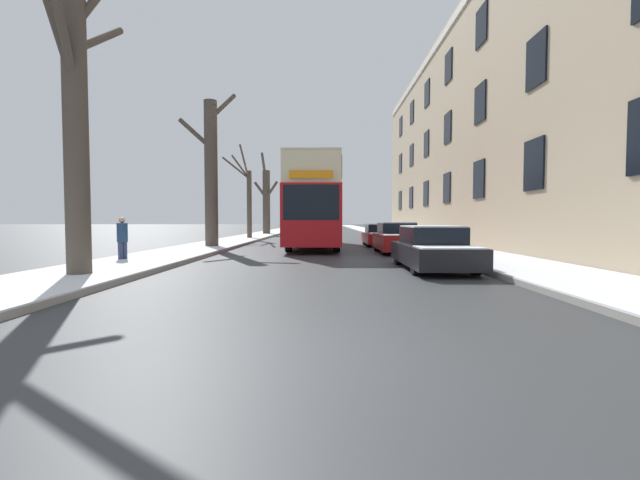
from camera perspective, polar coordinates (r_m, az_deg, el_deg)
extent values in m
plane|color=#303335|center=(4.54, -1.61, -16.01)|extent=(320.00, 320.00, 0.00)
cube|color=gray|center=(57.65, -5.43, 1.23)|extent=(3.08, 130.00, 0.13)
cube|color=silver|center=(57.65, -5.43, 1.31)|extent=(3.05, 130.00, 0.03)
cube|color=gray|center=(57.61, 6.53, 1.22)|extent=(3.08, 130.00, 0.13)
cube|color=silver|center=(57.61, 6.53, 1.30)|extent=(3.05, 130.00, 0.03)
cube|color=tan|center=(29.05, 25.50, 12.86)|extent=(9.00, 42.83, 13.48)
cube|color=black|center=(17.01, 26.62, 8.97)|extent=(0.08, 1.40, 1.80)
cube|color=black|center=(21.96, 20.43, 7.59)|extent=(0.08, 1.40, 1.80)
cube|color=black|center=(27.07, 16.56, 6.67)|extent=(0.08, 1.40, 1.80)
cube|color=black|center=(32.28, 13.94, 6.03)|extent=(0.08, 1.40, 1.80)
cube|color=black|center=(37.53, 12.05, 5.56)|extent=(0.08, 1.40, 1.80)
cube|color=black|center=(42.82, 10.63, 5.20)|extent=(0.08, 1.40, 1.80)
cube|color=black|center=(17.78, 26.88, 20.55)|extent=(0.08, 1.40, 1.80)
cube|color=black|center=(22.56, 20.58, 16.72)|extent=(0.08, 1.40, 1.80)
cube|color=black|center=(27.57, 16.66, 14.14)|extent=(0.08, 1.40, 1.80)
cube|color=black|center=(32.69, 14.01, 12.33)|extent=(0.08, 1.40, 1.80)
cube|color=black|center=(37.89, 12.11, 11.00)|extent=(0.08, 1.40, 1.80)
cube|color=black|center=(43.13, 10.67, 9.98)|extent=(0.08, 1.40, 1.80)
cube|color=black|center=(23.71, 20.73, 25.17)|extent=(0.08, 1.40, 1.80)
cube|color=black|center=(28.51, 16.76, 21.24)|extent=(0.08, 1.40, 1.80)
cube|color=black|center=(33.49, 14.08, 18.40)|extent=(0.08, 1.40, 1.80)
cube|color=black|center=(38.58, 12.16, 16.29)|extent=(0.08, 1.40, 1.80)
cube|color=black|center=(43.74, 10.71, 14.65)|extent=(0.08, 1.40, 1.80)
cube|color=beige|center=(29.35, 16.81, 25.60)|extent=(0.12, 41.98, 0.44)
cylinder|color=#4C4238|center=(12.10, -29.78, 12.84)|extent=(0.56, 0.56, 7.34)
cylinder|color=#4C4238|center=(12.22, -31.54, 22.37)|extent=(0.30, 1.23, 2.12)
cylinder|color=#4C4238|center=(11.75, -31.66, 25.02)|extent=(0.79, 2.32, 2.72)
cylinder|color=#4C4238|center=(13.72, -27.37, 22.66)|extent=(0.25, 2.36, 1.59)
cylinder|color=#4C4238|center=(22.57, -14.32, 8.37)|extent=(0.65, 0.65, 7.48)
cylinder|color=#4C4238|center=(23.85, -14.26, 12.02)|extent=(0.73, 2.27, 1.50)
cylinder|color=#4C4238|center=(23.12, -16.29, 13.45)|extent=(1.74, 0.31, 1.60)
cylinder|color=#4C4238|center=(23.68, -12.85, 16.95)|extent=(1.23, 1.50, 1.64)
cylinder|color=#4C4238|center=(32.72, -9.41, 4.58)|extent=(0.36, 0.36, 5.18)
cylinder|color=#4C4238|center=(32.28, -11.12, 9.38)|extent=(1.74, 1.77, 1.47)
cylinder|color=#4C4238|center=(31.85, -10.01, 10.04)|extent=(0.35, 2.41, 2.38)
cylinder|color=#4C4238|center=(32.07, -10.51, 9.49)|extent=(1.00, 2.05, 1.56)
cylinder|color=#4C4238|center=(42.85, -7.16, 4.93)|extent=(0.73, 0.73, 6.39)
cylinder|color=#4C4238|center=(42.32, -6.48, 6.64)|extent=(1.47, 1.36, 1.67)
cylinder|color=#4C4238|center=(43.84, -7.46, 9.54)|extent=(0.94, 1.66, 3.23)
cylinder|color=#4C4238|center=(43.08, -7.92, 6.58)|extent=(1.39, 0.45, 1.74)
cube|color=red|center=(23.02, -0.74, 3.18)|extent=(2.56, 10.98, 2.67)
cube|color=beige|center=(23.13, -0.74, 8.11)|extent=(2.51, 10.76, 1.31)
cube|color=beige|center=(23.21, -0.74, 9.87)|extent=(2.51, 10.76, 0.12)
cube|color=black|center=(23.03, -0.74, 4.47)|extent=(2.59, 9.66, 1.39)
cube|color=black|center=(23.13, -0.74, 8.27)|extent=(2.59, 9.66, 0.99)
cube|color=black|center=(17.57, -1.20, 5.05)|extent=(2.31, 0.06, 1.46)
cube|color=orange|center=(17.65, -1.20, 8.76)|extent=(1.79, 0.05, 0.32)
cylinder|color=black|center=(19.81, -4.20, -0.02)|extent=(0.30, 1.09, 1.09)
cylinder|color=black|center=(19.75, 2.24, -0.02)|extent=(0.30, 1.09, 1.09)
cylinder|color=black|center=(26.16, -3.00, 0.63)|extent=(0.30, 1.09, 1.09)
cylinder|color=black|center=(26.11, 1.87, 0.62)|extent=(0.30, 1.09, 1.09)
cube|color=black|center=(13.10, 14.82, -1.83)|extent=(1.80, 4.53, 0.57)
cube|color=black|center=(13.25, 14.66, 0.57)|extent=(1.55, 2.26, 0.51)
cube|color=silver|center=(13.24, 14.67, 1.77)|extent=(1.51, 2.15, 0.04)
cube|color=silver|center=(11.54, 16.78, -0.95)|extent=(1.62, 1.18, 0.03)
cylinder|color=black|center=(11.62, 12.66, -3.09)|extent=(0.20, 0.61, 0.61)
cylinder|color=black|center=(12.05, 20.04, -2.99)|extent=(0.20, 0.61, 0.61)
cylinder|color=black|center=(14.28, 10.41, -2.02)|extent=(0.20, 0.61, 0.61)
cylinder|color=black|center=(14.63, 16.52, -1.97)|extent=(0.20, 0.61, 0.61)
cube|color=maroon|center=(19.41, 10.18, -0.22)|extent=(1.71, 4.06, 0.67)
cube|color=black|center=(19.55, 10.12, 1.50)|extent=(1.47, 2.03, 0.50)
cube|color=silver|center=(19.55, 10.12, 2.30)|extent=(1.43, 1.93, 0.05)
cube|color=silver|center=(17.98, 10.94, 0.67)|extent=(1.54, 1.06, 0.04)
cylinder|color=black|center=(18.11, 8.49, -1.00)|extent=(0.20, 0.63, 0.63)
cylinder|color=black|center=(18.37, 13.09, -0.99)|extent=(0.20, 0.63, 0.63)
cylinder|color=black|center=(20.52, 7.57, -0.57)|extent=(0.20, 0.63, 0.63)
cylinder|color=black|center=(20.75, 11.65, -0.57)|extent=(0.20, 0.63, 0.63)
cube|color=maroon|center=(24.71, 8.14, 0.27)|extent=(1.89, 4.17, 0.56)
cube|color=black|center=(24.86, 8.10, 1.48)|extent=(1.62, 2.08, 0.49)
cube|color=silver|center=(24.86, 8.10, 2.13)|extent=(1.59, 1.98, 0.07)
cube|color=silver|center=(23.24, 8.62, 0.87)|extent=(1.70, 1.09, 0.06)
cylinder|color=black|center=(23.38, 6.51, -0.17)|extent=(0.20, 0.64, 0.64)
cylinder|color=black|center=(23.61, 10.54, -0.17)|extent=(0.20, 0.64, 0.64)
cylinder|color=black|center=(25.87, 5.95, 0.10)|extent=(0.20, 0.64, 0.64)
cylinder|color=black|center=(26.07, 9.60, 0.10)|extent=(0.20, 0.64, 0.64)
cube|color=white|center=(44.99, -1.11, 2.35)|extent=(2.08, 5.48, 2.03)
cube|color=black|center=(42.27, -1.23, 2.96)|extent=(1.83, 0.06, 0.89)
cylinder|color=black|center=(43.29, -2.40, 1.15)|extent=(0.22, 0.68, 0.68)
cylinder|color=black|center=(43.23, 0.03, 1.15)|extent=(0.22, 0.68, 0.68)
cylinder|color=black|center=(46.79, -2.17, 1.26)|extent=(0.22, 0.68, 0.68)
cylinder|color=black|center=(46.73, 0.08, 1.26)|extent=(0.22, 0.68, 0.68)
cylinder|color=navy|center=(15.74, -25.05, -1.59)|extent=(0.16, 0.16, 0.73)
cylinder|color=navy|center=(15.83, -24.59, -1.56)|extent=(0.16, 0.16, 0.73)
cylinder|color=navy|center=(15.75, -24.87, 0.90)|extent=(0.34, 0.34, 0.64)
sphere|color=tan|center=(15.75, -24.90, 2.43)|extent=(0.20, 0.20, 0.20)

